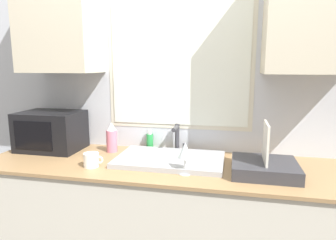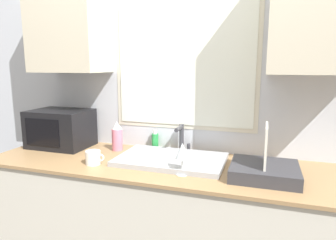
{
  "view_description": "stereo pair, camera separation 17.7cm",
  "coord_description": "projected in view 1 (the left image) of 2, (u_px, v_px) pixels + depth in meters",
  "views": [
    {
      "loc": [
        0.37,
        -1.41,
        1.52
      ],
      "look_at": [
        0.0,
        0.29,
        1.2
      ],
      "focal_mm": 32.0,
      "sensor_mm": 36.0,
      "label": 1
    },
    {
      "loc": [
        0.54,
        -1.36,
        1.52
      ],
      "look_at": [
        0.0,
        0.29,
        1.2
      ],
      "focal_mm": 32.0,
      "sensor_mm": 36.0,
      "label": 2
    }
  ],
  "objects": [
    {
      "name": "wall_back",
      "position": [
        178.0,
        83.0,
        2.07
      ],
      "size": [
        6.0,
        0.38,
        2.6
      ],
      "color": "silver",
      "rests_on": "ground_plane"
    },
    {
      "name": "mug_near_sink",
      "position": [
        91.0,
        160.0,
        1.79
      ],
      "size": [
        0.12,
        0.09,
        0.08
      ],
      "color": "white",
      "rests_on": "countertop"
    },
    {
      "name": "microwave",
      "position": [
        51.0,
        131.0,
        2.14
      ],
      "size": [
        0.43,
        0.32,
        0.27
      ],
      "color": "black",
      "rests_on": "countertop"
    },
    {
      "name": "sink_basin",
      "position": [
        170.0,
        159.0,
        1.89
      ],
      "size": [
        0.67,
        0.42,
        0.03
      ],
      "color": "#9EA0A5",
      "rests_on": "countertop"
    },
    {
      "name": "dish_rack",
      "position": [
        264.0,
        166.0,
        1.67
      ],
      "size": [
        0.36,
        0.33,
        0.29
      ],
      "color": "#333338",
      "rests_on": "countertop"
    },
    {
      "name": "countertop",
      "position": [
        169.0,
        232.0,
        1.94
      ],
      "size": [
        2.36,
        0.68,
        0.92
      ],
      "color": "beige",
      "rests_on": "ground_plane"
    },
    {
      "name": "spray_bottle",
      "position": [
        112.0,
        138.0,
        2.09
      ],
      "size": [
        0.08,
        0.08,
        0.21
      ],
      "color": "#D8728C",
      "rests_on": "countertop"
    },
    {
      "name": "faucet",
      "position": [
        178.0,
        136.0,
        2.08
      ],
      "size": [
        0.08,
        0.15,
        0.2
      ],
      "color": "#333338",
      "rests_on": "countertop"
    },
    {
      "name": "soap_bottle",
      "position": [
        150.0,
        141.0,
        2.17
      ],
      "size": [
        0.05,
        0.05,
        0.14
      ],
      "color": "#268C3F",
      "rests_on": "countertop"
    },
    {
      "name": "wine_glass",
      "position": [
        185.0,
        151.0,
        1.65
      ],
      "size": [
        0.08,
        0.08,
        0.18
      ],
      "color": "silver",
      "rests_on": "countertop"
    }
  ]
}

